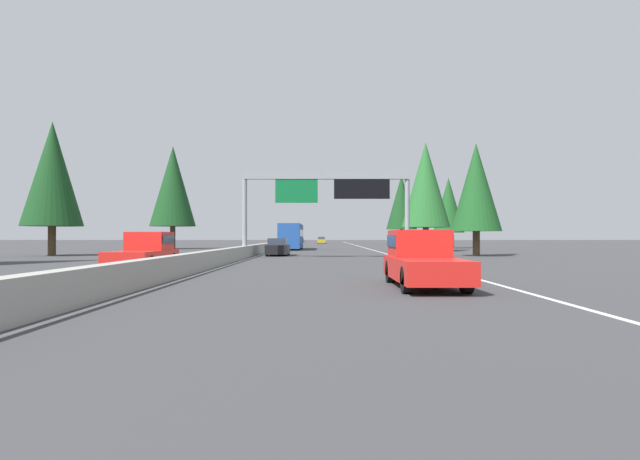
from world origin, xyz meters
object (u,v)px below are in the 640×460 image
object	(u,v)px
sedan_far_right	(278,248)
conifer_left_near	(52,174)
conifer_right_far	(448,205)
conifer_left_mid	(173,186)
bus_distant_b	(291,235)
conifer_right_distant	(402,202)
conifer_right_near	(476,187)
sign_gantry_overhead	(328,190)
oncoming_near	(146,251)
conifer_right_mid	(426,185)
sedan_mid_center	(321,240)
pickup_near_center	(422,259)

from	to	relation	value
sedan_far_right	conifer_left_near	bearing A→B (deg)	91.20
conifer_right_far	conifer_left_mid	size ratio (longest dim) A/B	0.73
bus_distant_b	conifer_right_distant	world-z (taller)	conifer_right_distant
bus_distant_b	conifer_right_near	bearing A→B (deg)	-142.36
sign_gantry_overhead	oncoming_near	size ratio (longest dim) A/B	2.26
sign_gantry_overhead	bus_distant_b	bearing A→B (deg)	9.42
bus_distant_b	conifer_right_far	size ratio (longest dim) A/B	1.20
conifer_right_mid	conifer_right_distant	size ratio (longest dim) A/B	0.87
sedan_far_right	conifer_right_distant	distance (m)	63.09
bus_distant_b	sedan_mid_center	bearing A→B (deg)	-3.90
pickup_near_center	conifer_right_near	size ratio (longest dim) A/B	0.60
sedan_far_right	conifer_right_far	world-z (taller)	conifer_right_far
sign_gantry_overhead	sedan_far_right	size ratio (longest dim) A/B	2.88
bus_distant_b	oncoming_near	xyz separation A→B (m)	(-39.87, 4.90, -0.80)
sedan_far_right	oncoming_near	xyz separation A→B (m)	(-19.29, 4.92, 0.23)
conifer_left_near	oncoming_near	bearing A→B (deg)	-143.42
oncoming_near	bus_distant_b	bearing A→B (deg)	173.00
pickup_near_center	conifer_left_near	world-z (taller)	conifer_left_near
oncoming_near	conifer_left_mid	distance (m)	44.89
bus_distant_b	conifer_right_near	world-z (taller)	conifer_right_near
conifer_right_near	pickup_near_center	bearing A→B (deg)	160.65
conifer_left_mid	sedan_mid_center	bearing A→B (deg)	-20.77
bus_distant_b	sedan_mid_center	xyz separation A→B (m)	(53.46, -3.65, -1.03)
bus_distant_b	conifer_left_near	distance (m)	28.71
bus_distant_b	conifer_left_mid	size ratio (longest dim) A/B	0.87
pickup_near_center	conifer_left_mid	xyz separation A→B (m)	(51.65, 22.45, 7.13)
sedan_mid_center	conifer_right_mid	xyz separation A→B (m)	(-61.36, -11.30, 6.48)
sedan_far_right	conifer_right_mid	bearing A→B (deg)	-49.63
sedan_far_right	conifer_right_far	distance (m)	35.29
conifer_right_far	conifer_right_distant	xyz separation A→B (m)	(31.69, 1.72, 2.39)
conifer_left_mid	conifer_right_far	bearing A→B (deg)	-83.46
conifer_right_far	conifer_left_near	world-z (taller)	conifer_left_near
sedan_far_right	conifer_right_distant	world-z (taller)	conifer_right_distant
sign_gantry_overhead	sedan_far_right	world-z (taller)	sign_gantry_overhead
sign_gantry_overhead	conifer_right_far	bearing A→B (deg)	-27.13
sign_gantry_overhead	conifer_left_mid	bearing A→B (deg)	34.53
pickup_near_center	bus_distant_b	bearing A→B (deg)	8.24
conifer_right_far	conifer_left_near	size ratio (longest dim) A/B	0.85
pickup_near_center	conifer_right_mid	xyz separation A→B (m)	(40.57, -7.92, 6.25)
conifer_right_distant	conifer_left_near	bearing A→B (deg)	147.54
conifer_right_near	sedan_far_right	bearing A→B (deg)	87.08
bus_distant_b	conifer_right_near	distance (m)	27.35
conifer_right_mid	conifer_right_far	bearing A→B (deg)	-21.57
sedan_mid_center	conifer_right_distant	bearing A→B (deg)	-132.75
sedan_far_right	bus_distant_b	xyz separation A→B (m)	(20.59, 0.02, 1.03)
conifer_right_far	sedan_mid_center	bearing A→B (deg)	20.59
oncoming_near	conifer_right_mid	world-z (taller)	conifer_right_mid
oncoming_near	conifer_right_distant	distance (m)	82.84
pickup_near_center	bus_distant_b	xyz separation A→B (m)	(48.48, 7.02, 0.80)
sedan_mid_center	conifer_right_mid	size ratio (longest dim) A/B	0.37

